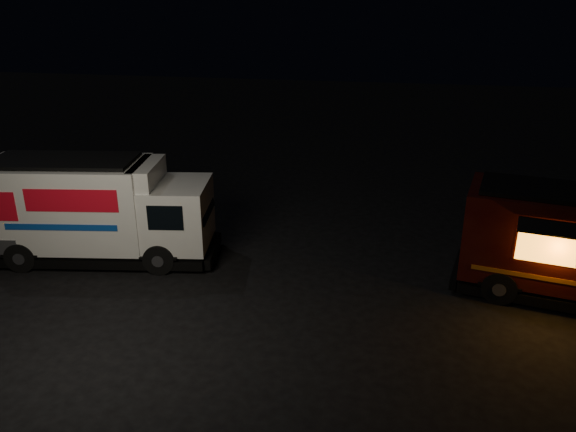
# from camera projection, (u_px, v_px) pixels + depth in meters

# --- Properties ---
(ground) EXTENTS (80.00, 80.00, 0.00)m
(ground) POSITION_uv_depth(u_px,v_px,m) (257.00, 296.00, 14.75)
(ground) COLOR black
(ground) RESTS_ON ground
(white_truck) EXTENTS (7.02, 3.33, 3.06)m
(white_truck) POSITION_uv_depth(u_px,v_px,m) (100.00, 209.00, 16.45)
(white_truck) COLOR silver
(white_truck) RESTS_ON ground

